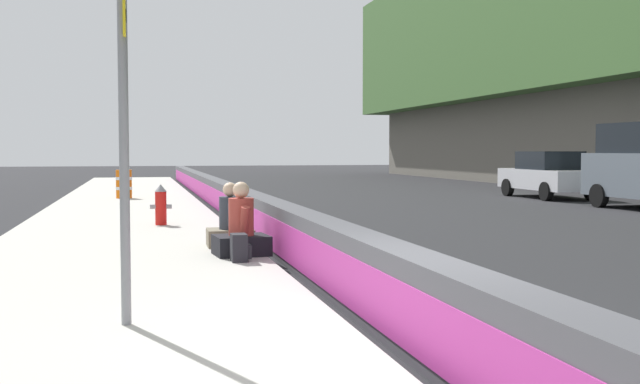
{
  "coord_description": "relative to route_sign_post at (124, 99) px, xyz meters",
  "views": [
    {
      "loc": [
        -5.92,
        2.34,
        1.74
      ],
      "look_at": [
        7.8,
        -1.01,
        0.96
      ],
      "focal_mm": 42.04,
      "sensor_mm": 36.0,
      "label": 1
    }
  ],
  "objects": [
    {
      "name": "construction_barrel",
      "position": [
        18.9,
        0.35,
        -1.59
      ],
      "size": [
        0.54,
        0.54,
        0.95
      ],
      "color": "orange",
      "rests_on": "sidewalk_strip"
    },
    {
      "name": "seated_person_foreground",
      "position": [
        4.33,
        -1.64,
        -1.72
      ],
      "size": [
        0.76,
        0.87,
        1.13
      ],
      "color": "black",
      "rests_on": "sidewalk_strip"
    },
    {
      "name": "fire_hydrant",
      "position": [
        9.35,
        -0.59,
        -1.62
      ],
      "size": [
        0.26,
        0.46,
        0.88
      ],
      "color": "red",
      "rests_on": "sidewalk_strip"
    },
    {
      "name": "ground_plane",
      "position": [
        -1.13,
        -2.45,
        -2.21
      ],
      "size": [
        160.0,
        160.0,
        0.0
      ],
      "primitive_type": "plane",
      "color": "#232326",
      "rests_on": "ground"
    },
    {
      "name": "jersey_barrier",
      "position": [
        -1.13,
        -2.45,
        -1.79
      ],
      "size": [
        76.0,
        0.45,
        0.85
      ],
      "color": "#47474C",
      "rests_on": "ground_plane"
    },
    {
      "name": "route_sign_post",
      "position": [
        0.0,
        0.0,
        0.0
      ],
      "size": [
        0.44,
        0.09,
        3.6
      ],
      "color": "gray",
      "rests_on": "sidewalk_strip"
    },
    {
      "name": "backpack",
      "position": [
        3.67,
        -1.53,
        -1.88
      ],
      "size": [
        0.32,
        0.28,
        0.4
      ],
      "color": "#232328",
      "rests_on": "sidewalk_strip"
    },
    {
      "name": "parked_car_fourth",
      "position": [
        17.53,
        -14.7,
        -1.35
      ],
      "size": [
        4.54,
        2.02,
        1.71
      ],
      "color": "silver",
      "rests_on": "ground_plane"
    },
    {
      "name": "seated_person_middle",
      "position": [
        5.44,
        -1.61,
        -1.74
      ],
      "size": [
        0.68,
        0.78,
        1.07
      ],
      "color": "#706651",
      "rests_on": "sidewalk_strip"
    },
    {
      "name": "sidewalk_strip",
      "position": [
        -1.13,
        0.2,
        -2.14
      ],
      "size": [
        80.0,
        4.4,
        0.14
      ],
      "primitive_type": "cube",
      "color": "#B5B2A8",
      "rests_on": "ground_plane"
    }
  ]
}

